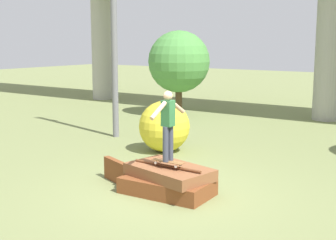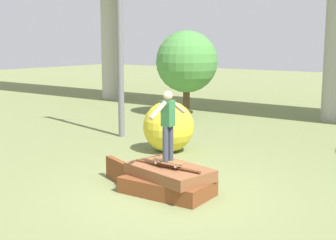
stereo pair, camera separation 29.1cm
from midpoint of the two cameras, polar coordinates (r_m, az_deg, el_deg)
The scene contains 8 objects.
ground_plane at distance 9.88m, azimuth 0.75°, elevation -8.99°, with size 80.00×80.00×0.00m, color olive.
scrap_pile at distance 9.82m, azimuth 0.88°, elevation -7.35°, with size 1.93×1.38×0.63m.
scrap_plank_loose at distance 10.62m, azimuth -5.23°, elevation -6.26°, with size 1.04×0.50×0.51m.
skateboard at distance 9.63m, azimuth 0.87°, elevation -5.10°, with size 0.73×0.21×0.09m.
skater at distance 9.46m, azimuth 0.88°, elevation -0.18°, with size 0.22×1.14×1.44m.
utility_pole at distance 15.39m, azimuth -5.34°, elevation 11.98°, with size 1.30×0.20×7.34m.
tree_behind_left at distance 19.87m, azimuth 2.71°, elevation 7.10°, with size 2.61×2.61×3.59m.
bush_yellow_flowering at distance 13.38m, azimuth 0.68°, elevation -0.79°, with size 1.47×1.47×1.47m.
Camera 2 is at (5.57, -7.52, 3.15)m, focal length 50.00 mm.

